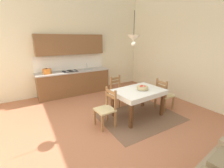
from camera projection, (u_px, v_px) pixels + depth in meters
The scene contains 11 objects.
ground_plane at pixel (110, 128), 3.74m from camera, with size 6.69×6.65×0.10m, color #AD6B4C.
wall_back at pixel (68, 39), 5.69m from camera, with size 6.69×0.12×4.08m, color beige.
wall_right at pixel (198, 39), 4.66m from camera, with size 0.12×6.65×4.08m, color beige.
area_rug at pixel (140, 117), 4.19m from camera, with size 2.10×1.60×0.01m, color brown.
kitchen_cabinetry at pixel (73, 72), 5.75m from camera, with size 2.66×0.63×2.20m.
dining_table at pixel (138, 95), 4.10m from camera, with size 1.37×1.00×0.75m.
dining_chair_kitchen_side at pixel (118, 91), 4.87m from camera, with size 0.49×0.49×0.93m.
dining_chair_window_side at pixel (164, 95), 4.57m from camera, with size 0.43×0.43×0.93m.
dining_chair_tv_side at pixel (106, 109), 3.67m from camera, with size 0.45×0.45×0.93m.
fruit_bowl at pixel (142, 88), 4.06m from camera, with size 0.30×0.30×0.12m.
pendant_lamp at pixel (134, 38), 3.71m from camera, with size 0.32×0.32×0.80m.
Camera 1 is at (-1.62, -2.85, 2.07)m, focal length 24.58 mm.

